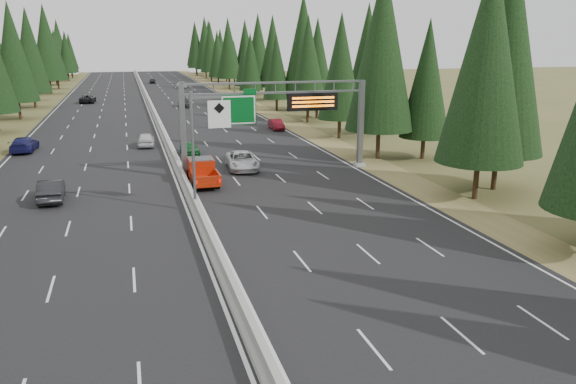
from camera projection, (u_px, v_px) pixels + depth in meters
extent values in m
cube|color=black|center=(153.00, 114.00, 89.02)|extent=(32.00, 260.00, 0.08)
cube|color=olive|center=(262.00, 110.00, 93.76)|extent=(3.60, 260.00, 0.06)
cube|color=brown|center=(32.00, 118.00, 84.28)|extent=(3.60, 260.00, 0.06)
cube|color=gray|center=(153.00, 112.00, 88.97)|extent=(0.70, 260.00, 0.30)
cube|color=gray|center=(153.00, 110.00, 88.86)|extent=(0.30, 260.00, 0.60)
cube|color=slate|center=(183.00, 131.00, 46.32)|extent=(0.45, 0.45, 7.80)
cube|color=gray|center=(185.00, 176.00, 47.30)|extent=(0.90, 0.90, 0.30)
cube|color=slate|center=(361.00, 124.00, 50.54)|extent=(0.45, 0.45, 7.80)
cube|color=gray|center=(359.00, 165.00, 51.52)|extent=(0.90, 0.90, 0.30)
cube|color=slate|center=(275.00, 83.00, 47.44)|extent=(15.85, 0.35, 0.16)
cube|color=slate|center=(276.00, 93.00, 47.66)|extent=(15.85, 0.35, 0.16)
cube|color=#054C19|center=(239.00, 110.00, 46.90)|extent=(3.00, 0.10, 2.50)
cube|color=silver|center=(239.00, 110.00, 46.84)|extent=(2.85, 0.02, 2.35)
cube|color=#054C19|center=(250.00, 91.00, 46.77)|extent=(1.10, 0.10, 0.45)
cube|color=black|center=(313.00, 102.00, 48.45)|extent=(4.50, 0.40, 1.50)
cube|color=orange|center=(313.00, 98.00, 48.16)|extent=(3.80, 0.02, 0.18)
cube|color=orange|center=(313.00, 102.00, 48.25)|extent=(3.80, 0.02, 0.18)
cube|color=orange|center=(313.00, 106.00, 48.34)|extent=(3.80, 0.02, 0.18)
cylinder|color=slate|center=(193.00, 153.00, 36.92)|extent=(0.20, 0.20, 8.00)
cube|color=gray|center=(196.00, 210.00, 37.94)|extent=(0.50, 0.50, 0.20)
cube|color=slate|center=(206.00, 97.00, 36.25)|extent=(2.00, 0.15, 0.15)
cube|color=silver|center=(219.00, 114.00, 36.64)|extent=(1.50, 0.06, 1.80)
cylinder|color=black|center=(476.00, 180.00, 40.90)|extent=(0.40, 0.40, 2.76)
cone|color=black|center=(487.00, 59.00, 38.65)|extent=(6.22, 6.22, 14.52)
cylinder|color=black|center=(495.00, 171.00, 43.47)|extent=(0.40, 0.40, 2.90)
cone|color=black|center=(507.00, 51.00, 41.10)|extent=(6.53, 6.53, 15.24)
cylinder|color=black|center=(378.00, 144.00, 54.61)|extent=(0.40, 0.40, 2.92)
cone|color=black|center=(382.00, 48.00, 52.23)|extent=(6.56, 6.56, 15.31)
cylinder|color=black|center=(423.00, 148.00, 55.00)|extent=(0.40, 0.40, 2.14)
cone|color=black|center=(427.00, 79.00, 53.26)|extent=(4.81, 4.81, 11.21)
cylinder|color=black|center=(339.00, 128.00, 66.60)|extent=(0.40, 0.40, 2.31)
cone|color=black|center=(341.00, 66.00, 64.71)|extent=(5.21, 5.21, 12.15)
cylinder|color=black|center=(365.00, 123.00, 69.88)|extent=(0.40, 0.40, 2.51)
cone|color=black|center=(367.00, 59.00, 67.83)|extent=(5.65, 5.65, 13.18)
cylinder|color=black|center=(308.00, 114.00, 79.50)|extent=(0.40, 0.40, 2.36)
cone|color=black|center=(308.00, 61.00, 77.58)|extent=(5.30, 5.30, 12.38)
cylinder|color=black|center=(317.00, 110.00, 83.74)|extent=(0.40, 0.40, 2.33)
cone|color=black|center=(317.00, 60.00, 81.84)|extent=(5.23, 5.23, 12.21)
cylinder|color=black|center=(277.00, 105.00, 92.65)|extent=(0.40, 0.40, 2.00)
cone|color=black|center=(276.00, 66.00, 91.02)|extent=(4.49, 4.49, 10.48)
cylinder|color=black|center=(303.00, 101.00, 93.40)|extent=(0.40, 0.40, 2.98)
cone|color=black|center=(303.00, 43.00, 90.97)|extent=(6.70, 6.70, 15.64)
cylinder|color=black|center=(251.00, 95.00, 108.11)|extent=(0.40, 0.40, 2.05)
cone|color=black|center=(251.00, 61.00, 106.44)|extent=(4.61, 4.61, 10.75)
cylinder|color=black|center=(273.00, 93.00, 109.45)|extent=(0.40, 0.40, 2.57)
cone|color=black|center=(273.00, 51.00, 107.35)|extent=(5.79, 5.79, 13.50)
cylinder|color=black|center=(246.00, 91.00, 118.24)|extent=(0.40, 0.40, 2.05)
cone|color=black|center=(246.00, 60.00, 116.56)|extent=(4.62, 4.62, 10.78)
cylinder|color=black|center=(259.00, 88.00, 121.45)|extent=(0.40, 0.40, 2.70)
cone|color=black|center=(258.00, 48.00, 119.25)|extent=(6.08, 6.08, 14.19)
cylinder|color=black|center=(229.00, 84.00, 133.06)|extent=(0.40, 0.40, 2.64)
cone|color=black|center=(228.00, 48.00, 130.90)|extent=(5.95, 5.95, 13.88)
cylinder|color=black|center=(246.00, 83.00, 135.56)|extent=(0.40, 0.40, 2.59)
cone|color=black|center=(245.00, 49.00, 133.45)|extent=(5.83, 5.83, 13.60)
cylinder|color=black|center=(218.00, 81.00, 144.96)|extent=(0.40, 0.40, 2.22)
cone|color=black|center=(217.00, 54.00, 143.15)|extent=(4.98, 4.98, 11.63)
cylinder|color=black|center=(235.00, 81.00, 147.35)|extent=(0.40, 0.40, 1.82)
cone|color=black|center=(234.00, 59.00, 145.87)|extent=(4.11, 4.11, 9.58)
cylinder|color=black|center=(211.00, 77.00, 159.68)|extent=(0.40, 0.40, 2.65)
cone|color=black|center=(210.00, 47.00, 157.52)|extent=(5.97, 5.97, 13.93)
cylinder|color=black|center=(227.00, 78.00, 158.44)|extent=(0.40, 0.40, 2.18)
cone|color=black|center=(226.00, 53.00, 156.67)|extent=(4.90, 4.90, 11.44)
cylinder|color=black|center=(206.00, 74.00, 170.43)|extent=(0.40, 0.40, 2.93)
cone|color=black|center=(205.00, 43.00, 168.04)|extent=(6.60, 6.60, 15.39)
cylinder|color=black|center=(221.00, 74.00, 172.99)|extent=(0.40, 0.40, 2.40)
cone|color=black|center=(220.00, 49.00, 171.03)|extent=(5.39, 5.39, 12.58)
cylinder|color=black|center=(197.00, 72.00, 184.91)|extent=(0.40, 0.40, 2.62)
cone|color=black|center=(196.00, 46.00, 182.77)|extent=(5.89, 5.89, 13.73)
cylinder|color=black|center=(210.00, 72.00, 183.46)|extent=(0.40, 0.40, 2.85)
cone|color=black|center=(209.00, 44.00, 181.13)|extent=(6.41, 6.41, 14.96)
cylinder|color=black|center=(196.00, 70.00, 195.98)|extent=(0.40, 0.40, 2.85)
cone|color=black|center=(195.00, 43.00, 193.65)|extent=(6.42, 6.42, 14.98)
cylinder|color=black|center=(206.00, 70.00, 197.43)|extent=(0.40, 0.40, 2.84)
cone|color=black|center=(205.00, 43.00, 195.12)|extent=(6.39, 6.39, 14.90)
cylinder|color=black|center=(20.00, 111.00, 82.04)|extent=(0.40, 0.40, 2.68)
cone|color=black|center=(12.00, 52.00, 79.85)|extent=(6.04, 6.04, 14.09)
cylinder|color=black|center=(35.00, 100.00, 96.22)|extent=(0.40, 0.40, 2.68)
cone|color=black|center=(29.00, 50.00, 94.04)|extent=(6.03, 6.03, 14.08)
cylinder|color=black|center=(2.00, 101.00, 96.68)|extent=(0.40, 0.40, 2.44)
cylinder|color=black|center=(37.00, 96.00, 108.49)|extent=(0.40, 0.40, 1.87)
cone|color=black|center=(33.00, 65.00, 106.97)|extent=(4.21, 4.21, 9.83)
cylinder|color=black|center=(20.00, 96.00, 106.67)|extent=(0.40, 0.40, 2.17)
cone|color=black|center=(16.00, 59.00, 104.89)|extent=(4.89, 4.89, 11.41)
cylinder|color=black|center=(51.00, 87.00, 121.48)|extent=(0.40, 0.40, 3.02)
cone|color=black|center=(46.00, 42.00, 119.02)|extent=(6.80, 6.80, 15.86)
cylinder|color=black|center=(29.00, 89.00, 120.23)|extent=(0.40, 0.40, 2.23)
cone|color=black|center=(25.00, 56.00, 118.41)|extent=(5.02, 5.02, 11.72)
cylinder|color=black|center=(58.00, 85.00, 133.89)|extent=(0.40, 0.40, 2.22)
cone|color=black|center=(55.00, 55.00, 132.08)|extent=(5.00, 5.00, 11.66)
cylinder|color=black|center=(37.00, 85.00, 133.56)|extent=(0.40, 0.40, 1.90)
cone|color=black|center=(34.00, 60.00, 132.02)|extent=(4.26, 4.26, 9.95)
cylinder|color=black|center=(57.00, 81.00, 145.80)|extent=(0.40, 0.40, 2.12)
cone|color=black|center=(54.00, 55.00, 144.08)|extent=(4.77, 4.77, 11.13)
cylinder|color=black|center=(49.00, 81.00, 147.51)|extent=(0.40, 0.40, 1.85)
cone|color=black|center=(46.00, 59.00, 146.00)|extent=(4.17, 4.17, 9.73)
cylinder|color=black|center=(68.00, 77.00, 161.51)|extent=(0.40, 0.40, 2.26)
cone|color=black|center=(66.00, 52.00, 159.67)|extent=(5.09, 5.09, 11.88)
cylinder|color=black|center=(52.00, 77.00, 158.60)|extent=(0.40, 0.40, 2.40)
cone|color=black|center=(49.00, 50.00, 156.65)|extent=(5.39, 5.39, 12.58)
cylinder|color=black|center=(72.00, 75.00, 172.88)|extent=(0.40, 0.40, 1.82)
cone|color=black|center=(71.00, 56.00, 171.39)|extent=(4.10, 4.10, 9.58)
cylinder|color=black|center=(59.00, 74.00, 173.47)|extent=(0.40, 0.40, 2.40)
cone|color=black|center=(57.00, 49.00, 171.52)|extent=(5.40, 5.40, 12.59)
cylinder|color=black|center=(72.00, 72.00, 185.48)|extent=(0.40, 0.40, 2.20)
cone|color=black|center=(69.00, 51.00, 183.68)|extent=(4.96, 4.96, 11.57)
cylinder|color=black|center=(61.00, 71.00, 186.25)|extent=(0.40, 0.40, 2.91)
cone|color=black|center=(58.00, 43.00, 183.88)|extent=(6.54, 6.54, 15.27)
imported|color=silver|center=(242.00, 161.00, 50.16)|extent=(2.99, 5.80, 1.57)
cylinder|color=black|center=(195.00, 185.00, 43.18)|extent=(0.31, 0.84, 0.84)
cylinder|color=black|center=(218.00, 183.00, 43.66)|extent=(0.31, 0.84, 0.84)
cylinder|color=black|center=(190.00, 175.00, 46.38)|extent=(0.31, 0.84, 0.84)
cylinder|color=black|center=(211.00, 174.00, 46.85)|extent=(0.31, 0.84, 0.84)
cube|color=#B5250B|center=(203.00, 177.00, 45.03)|extent=(2.09, 5.85, 0.31)
cube|color=#B5250B|center=(201.00, 166.00, 45.71)|extent=(1.98, 2.30, 1.15)
cube|color=black|center=(201.00, 162.00, 45.63)|extent=(1.78, 1.98, 0.57)
cube|color=#B5250B|center=(193.00, 178.00, 43.21)|extent=(0.10, 2.51, 0.63)
cube|color=#B5250B|center=(218.00, 176.00, 43.74)|extent=(0.10, 2.51, 0.63)
cube|color=#B5250B|center=(208.00, 181.00, 42.32)|extent=(2.09, 0.10, 0.63)
imported|color=#166026|center=(190.00, 148.00, 56.74)|extent=(1.88, 3.92, 1.29)
imported|color=maroon|center=(276.00, 124.00, 72.60)|extent=(1.49, 4.06, 1.33)
imported|color=black|center=(184.00, 103.00, 97.18)|extent=(2.17, 4.86, 1.39)
imported|color=silver|center=(182.00, 85.00, 136.73)|extent=(2.80, 5.32, 1.43)
imported|color=black|center=(152.00, 81.00, 151.57)|extent=(1.67, 4.01, 1.36)
imported|color=black|center=(51.00, 190.00, 40.27)|extent=(1.84, 4.78, 1.55)
imported|color=#181854|center=(24.00, 144.00, 58.13)|extent=(2.42, 5.41, 1.54)
imported|color=silver|center=(146.00, 140.00, 61.07)|extent=(1.99, 4.44, 1.48)
imported|color=black|center=(88.00, 99.00, 104.07)|extent=(2.89, 5.71, 1.55)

